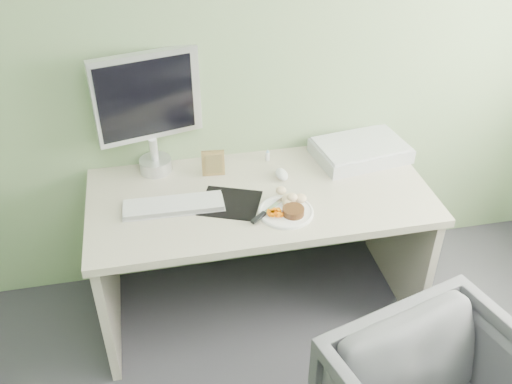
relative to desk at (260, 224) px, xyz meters
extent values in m
plane|color=gray|center=(0.00, 0.38, 0.80)|extent=(3.50, 0.00, 3.50)
cube|color=#BBB59D|center=(0.00, 0.00, 0.16)|extent=(1.60, 0.75, 0.04)
cube|color=#ABA092|center=(-0.76, 0.00, -0.20)|extent=(0.04, 0.70, 0.69)
cube|color=#ABA092|center=(0.76, 0.00, -0.20)|extent=(0.04, 0.70, 0.69)
cylinder|color=white|center=(0.08, -0.17, 0.19)|extent=(0.25, 0.25, 0.01)
cylinder|color=black|center=(0.11, -0.20, 0.21)|extent=(0.13, 0.13, 0.03)
ellipsoid|color=tan|center=(0.11, -0.12, 0.23)|extent=(0.13, 0.11, 0.06)
cube|color=orange|center=(0.02, -0.19, 0.22)|extent=(0.07, 0.06, 0.04)
cube|color=silver|center=(0.04, -0.14, 0.21)|extent=(0.11, 0.10, 0.01)
cube|color=black|center=(-0.05, -0.21, 0.21)|extent=(0.08, 0.07, 0.02)
cube|color=black|center=(-0.15, -0.05, 0.18)|extent=(0.33, 0.31, 0.00)
cube|color=white|center=(-0.41, -0.03, 0.20)|extent=(0.45, 0.14, 0.02)
ellipsoid|color=white|center=(0.13, 0.11, 0.20)|extent=(0.06, 0.11, 0.04)
cube|color=olive|center=(-0.19, 0.20, 0.25)|extent=(0.11, 0.02, 0.14)
cylinder|color=white|center=(0.10, 0.28, 0.21)|extent=(0.02, 0.02, 0.05)
cone|color=#8FBAE5|center=(0.10, 0.28, 0.24)|extent=(0.02, 0.02, 0.02)
cube|color=#B7BABF|center=(0.57, 0.21, 0.22)|extent=(0.50, 0.37, 0.07)
cylinder|color=silver|center=(-0.47, 0.29, 0.22)|extent=(0.16, 0.16, 0.07)
cylinder|color=silver|center=(-0.47, 0.29, 0.31)|extent=(0.04, 0.04, 0.11)
cube|color=silver|center=(-0.47, 0.32, 0.57)|extent=(0.50, 0.16, 0.42)
cube|color=black|center=(-0.47, 0.30, 0.57)|extent=(0.44, 0.11, 0.37)
camera|label=1|loc=(-0.46, -2.13, 1.73)|focal=40.00mm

